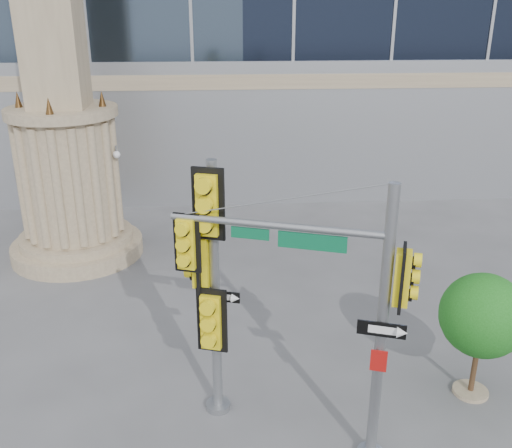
{
  "coord_description": "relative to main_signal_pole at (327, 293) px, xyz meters",
  "views": [
    {
      "loc": [
        -1.06,
        -9.49,
        8.16
      ],
      "look_at": [
        -0.29,
        2.0,
        3.69
      ],
      "focal_mm": 40.0,
      "sensor_mm": 36.0,
      "label": 1
    }
  ],
  "objects": [
    {
      "name": "main_signal_pole",
      "position": [
        0.0,
        0.0,
        0.0
      ],
      "size": [
        4.12,
        1.69,
        5.5
      ],
      "rotation": [
        0.0,
        0.0,
        -0.32
      ],
      "color": "slate",
      "rests_on": "ground"
    },
    {
      "name": "ground",
      "position": [
        -0.78,
        0.69,
        -3.41
      ],
      "size": [
        120.0,
        120.0,
        0.0
      ],
      "primitive_type": "plane",
      "color": "#545456",
      "rests_on": "ground"
    },
    {
      "name": "secondary_signal_pole",
      "position": [
        -2.07,
        1.16,
        -0.16
      ],
      "size": [
        0.95,
        0.87,
        5.52
      ],
      "rotation": [
        0.0,
        0.0,
        -0.29
      ],
      "color": "slate",
      "rests_on": "ground"
    },
    {
      "name": "monument",
      "position": [
        -6.78,
        9.69,
        2.11
      ],
      "size": [
        4.4,
        4.4,
        16.6
      ],
      "color": "gray",
      "rests_on": "ground"
    },
    {
      "name": "street_tree",
      "position": [
        3.7,
        1.41,
        -1.5
      ],
      "size": [
        1.86,
        1.82,
        2.9
      ],
      "color": "gray",
      "rests_on": "ground"
    }
  ]
}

